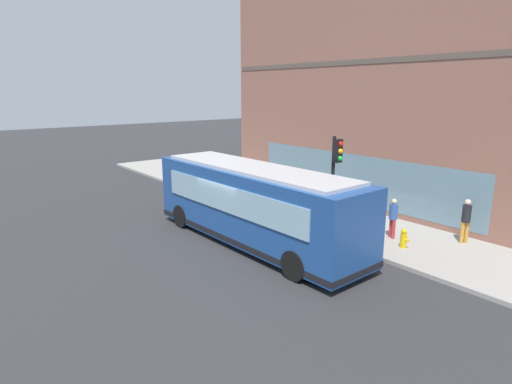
% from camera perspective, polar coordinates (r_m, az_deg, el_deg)
% --- Properties ---
extents(ground, '(120.00, 120.00, 0.00)m').
position_cam_1_polar(ground, '(17.22, -2.28, -6.44)').
color(ground, '#2D2D30').
extents(sidewalk_curb, '(4.51, 40.00, 0.15)m').
position_cam_1_polar(sidewalk_curb, '(20.30, 8.83, -3.23)').
color(sidewalk_curb, '#9E9991').
rests_on(sidewalk_curb, ground).
extents(building_corner, '(7.82, 18.69, 13.03)m').
position_cam_1_polar(building_corner, '(24.36, 19.57, 14.27)').
color(building_corner, '#8C5B4C').
rests_on(building_corner, ground).
extents(city_bus_nearside, '(2.77, 10.09, 3.07)m').
position_cam_1_polar(city_bus_nearside, '(16.39, -0.29, -1.77)').
color(city_bus_nearside, '#1E478C').
rests_on(city_bus_nearside, ground).
extents(traffic_light_near_corner, '(0.32, 0.49, 4.01)m').
position_cam_1_polar(traffic_light_near_corner, '(16.82, 10.64, 3.24)').
color(traffic_light_near_corner, black).
rests_on(traffic_light_near_corner, sidewalk_curb).
extents(fire_hydrant, '(0.35, 0.35, 0.74)m').
position_cam_1_polar(fire_hydrant, '(16.79, 19.24, -5.90)').
color(fire_hydrant, yellow).
rests_on(fire_hydrant, sidewalk_curb).
extents(pedestrian_walking_along_curb, '(0.32, 0.32, 1.60)m').
position_cam_1_polar(pedestrian_walking_along_curb, '(17.57, 17.96, -3.05)').
color(pedestrian_walking_along_curb, '#B23338').
rests_on(pedestrian_walking_along_curb, sidewalk_curb).
extents(pedestrian_near_building_entrance, '(0.32, 0.32, 1.83)m').
position_cam_1_polar(pedestrian_near_building_entrance, '(17.87, 14.22, -2.02)').
color(pedestrian_near_building_entrance, black).
rests_on(pedestrian_near_building_entrance, sidewalk_curb).
extents(pedestrian_by_light_pole, '(0.32, 0.32, 1.73)m').
position_cam_1_polar(pedestrian_by_light_pole, '(18.03, 26.40, -3.14)').
color(pedestrian_by_light_pole, gold).
rests_on(pedestrian_by_light_pole, sidewalk_curb).
extents(pedestrian_near_hydrant, '(0.32, 0.32, 1.65)m').
position_cam_1_polar(pedestrian_near_hydrant, '(19.38, 3.95, -0.79)').
color(pedestrian_near_hydrant, '#3F8C4C').
rests_on(pedestrian_near_hydrant, sidewalk_curb).
extents(newspaper_vending_box, '(0.44, 0.43, 0.90)m').
position_cam_1_polar(newspaper_vending_box, '(22.24, 3.25, -0.19)').
color(newspaper_vending_box, '#197233').
rests_on(newspaper_vending_box, sidewalk_curb).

